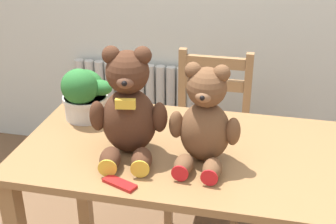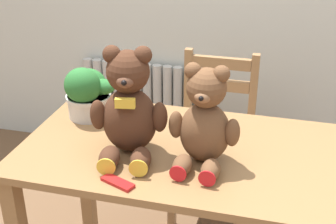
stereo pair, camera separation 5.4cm
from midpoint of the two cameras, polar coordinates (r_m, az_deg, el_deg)
The scene contains 7 objects.
radiator at distance 3.10m, azimuth -4.44°, elevation -0.34°, with size 0.81×0.10×0.64m.
dining_table at distance 1.85m, azimuth 1.48°, elevation -7.66°, with size 1.27×0.71×0.76m.
wooden_chair_behind at distance 2.50m, azimuth 4.47°, elevation -2.88°, with size 0.39×0.39×0.89m.
teddy_bear_left at distance 1.68m, azimuth -5.77°, elevation 0.29°, with size 0.29×0.30×0.41m.
teddy_bear_right at distance 1.63m, azimuth 3.56°, elevation -1.17°, with size 0.26×0.26×0.37m.
potted_plant at distance 2.01m, azimuth -10.97°, elevation 2.29°, with size 0.22×0.21×0.23m.
chocolate_bar at distance 1.58m, azimuth -6.90°, elevation -8.64°, with size 0.12×0.04×0.01m, color red.
Camera 1 is at (0.26, -1.16, 1.66)m, focal length 50.00 mm.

